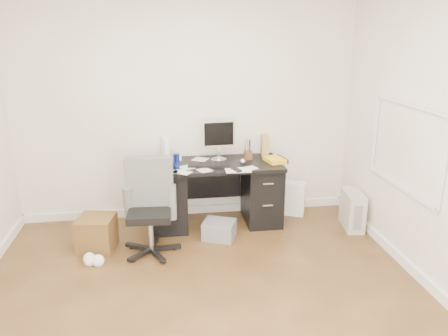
{
  "coord_description": "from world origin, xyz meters",
  "views": [
    {
      "loc": [
        -0.3,
        -3.11,
        2.2
      ],
      "look_at": [
        0.33,
        1.2,
        0.83
      ],
      "focal_mm": 35.0,
      "sensor_mm": 36.0,
      "label": 1
    }
  ],
  "objects_px": {
    "lcd_monitor": "(219,140)",
    "keyboard": "(209,165)",
    "wicker_basket": "(97,233)",
    "pc_tower": "(352,210)",
    "desk": "(216,192)",
    "office_chair": "(149,209)"
  },
  "relations": [
    {
      "from": "office_chair",
      "to": "pc_tower",
      "type": "xyz_separation_m",
      "value": [
        2.31,
        0.28,
        -0.28
      ]
    },
    {
      "from": "lcd_monitor",
      "to": "wicker_basket",
      "type": "xyz_separation_m",
      "value": [
        -1.37,
        -0.57,
        -0.81
      ]
    },
    {
      "from": "desk",
      "to": "wicker_basket",
      "type": "height_order",
      "value": "desk"
    },
    {
      "from": "wicker_basket",
      "to": "lcd_monitor",
      "type": "bearing_deg",
      "value": 22.71
    },
    {
      "from": "office_chair",
      "to": "pc_tower",
      "type": "distance_m",
      "value": 2.34
    },
    {
      "from": "desk",
      "to": "pc_tower",
      "type": "xyz_separation_m",
      "value": [
        1.55,
        -0.35,
        -0.18
      ]
    },
    {
      "from": "desk",
      "to": "keyboard",
      "type": "bearing_deg",
      "value": -130.41
    },
    {
      "from": "lcd_monitor",
      "to": "wicker_basket",
      "type": "distance_m",
      "value": 1.69
    },
    {
      "from": "office_chair",
      "to": "wicker_basket",
      "type": "distance_m",
      "value": 0.66
    },
    {
      "from": "keyboard",
      "to": "office_chair",
      "type": "xyz_separation_m",
      "value": [
        -0.67,
        -0.52,
        -0.27
      ]
    },
    {
      "from": "desk",
      "to": "wicker_basket",
      "type": "distance_m",
      "value": 1.42
    },
    {
      "from": "keyboard",
      "to": "wicker_basket",
      "type": "xyz_separation_m",
      "value": [
        -1.23,
        -0.36,
        -0.58
      ]
    },
    {
      "from": "office_chair",
      "to": "pc_tower",
      "type": "relative_size",
      "value": 2.27
    },
    {
      "from": "office_chair",
      "to": "wicker_basket",
      "type": "height_order",
      "value": "office_chair"
    },
    {
      "from": "pc_tower",
      "to": "desk",
      "type": "bearing_deg",
      "value": 175.74
    },
    {
      "from": "office_chair",
      "to": "keyboard",
      "type": "bearing_deg",
      "value": 41.79
    },
    {
      "from": "lcd_monitor",
      "to": "office_chair",
      "type": "bearing_deg",
      "value": -140.37
    },
    {
      "from": "lcd_monitor",
      "to": "keyboard",
      "type": "distance_m",
      "value": 0.34
    },
    {
      "from": "pc_tower",
      "to": "wicker_basket",
      "type": "height_order",
      "value": "pc_tower"
    },
    {
      "from": "office_chair",
      "to": "wicker_basket",
      "type": "bearing_deg",
      "value": 167.12
    },
    {
      "from": "keyboard",
      "to": "office_chair",
      "type": "bearing_deg",
      "value": -132.27
    },
    {
      "from": "keyboard",
      "to": "office_chair",
      "type": "relative_size",
      "value": 0.47
    }
  ]
}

